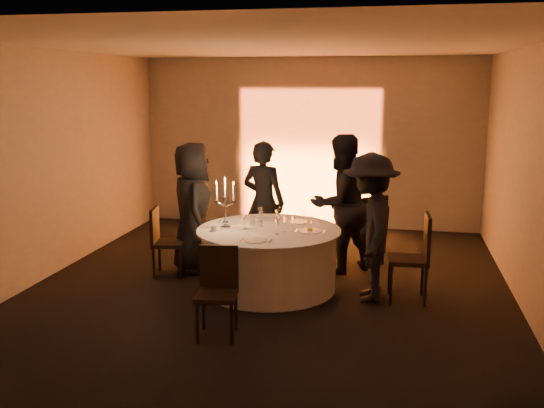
% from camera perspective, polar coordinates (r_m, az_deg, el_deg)
% --- Properties ---
extents(floor, '(7.00, 7.00, 0.00)m').
position_cam_1_polar(floor, '(7.77, -0.30, -7.90)').
color(floor, black).
rests_on(floor, ground).
extents(ceiling, '(7.00, 7.00, 0.00)m').
position_cam_1_polar(ceiling, '(7.34, -0.33, 14.77)').
color(ceiling, silver).
rests_on(ceiling, wall_back).
extents(wall_back, '(7.00, 0.00, 7.00)m').
position_cam_1_polar(wall_back, '(10.83, 3.53, 5.74)').
color(wall_back, '#9D9892').
rests_on(wall_back, floor).
extents(wall_front, '(7.00, 0.00, 7.00)m').
position_cam_1_polar(wall_front, '(4.12, -10.45, -3.89)').
color(wall_front, '#9D9892').
rests_on(wall_front, floor).
extents(wall_left, '(0.00, 7.00, 7.00)m').
position_cam_1_polar(wall_left, '(8.54, -20.45, 3.50)').
color(wall_left, '#9D9892').
rests_on(wall_left, floor).
extents(wall_right, '(0.00, 7.00, 7.00)m').
position_cam_1_polar(wall_right, '(7.40, 23.07, 2.18)').
color(wall_right, '#9D9892').
rests_on(wall_right, floor).
extents(uplighter_fixture, '(0.25, 0.12, 0.10)m').
position_cam_1_polar(uplighter_fixture, '(10.78, 3.21, -2.10)').
color(uplighter_fixture, black).
rests_on(uplighter_fixture, floor).
extents(banquet_table, '(1.80, 1.80, 0.77)m').
position_cam_1_polar(banquet_table, '(7.65, -0.30, -5.18)').
color(banquet_table, black).
rests_on(banquet_table, floor).
extents(chair_left, '(0.47, 0.47, 0.93)m').
position_cam_1_polar(chair_left, '(8.25, -10.22, -3.15)').
color(chair_left, black).
rests_on(chair_left, floor).
extents(chair_back_left, '(0.43, 0.44, 0.85)m').
position_cam_1_polar(chair_back_left, '(8.89, -0.20, -2.20)').
color(chair_back_left, black).
rests_on(chair_back_left, floor).
extents(chair_back_right, '(0.62, 0.62, 1.01)m').
position_cam_1_polar(chair_back_right, '(8.69, 9.10, -2.03)').
color(chair_back_right, black).
rests_on(chair_back_right, floor).
extents(chair_right, '(0.49, 0.49, 1.06)m').
position_cam_1_polar(chair_right, '(7.36, 13.40, -4.44)').
color(chair_right, black).
rests_on(chair_right, floor).
extents(chair_front, '(0.45, 0.46, 0.92)m').
position_cam_1_polar(chair_front, '(6.29, -5.14, -7.69)').
color(chair_front, black).
rests_on(chair_front, floor).
extents(guest_left, '(0.87, 1.02, 1.78)m').
position_cam_1_polar(guest_left, '(8.30, -7.44, -0.34)').
color(guest_left, black).
rests_on(guest_left, floor).
extents(guest_back_left, '(0.73, 0.58, 1.76)m').
position_cam_1_polar(guest_back_left, '(8.65, -0.79, 0.16)').
color(guest_back_left, black).
rests_on(guest_back_left, floor).
extents(guest_back_right, '(1.16, 1.15, 1.89)m').
position_cam_1_polar(guest_back_right, '(8.27, 6.45, 0.02)').
color(guest_back_right, black).
rests_on(guest_back_right, floor).
extents(guest_right, '(0.78, 1.21, 1.77)m').
position_cam_1_polar(guest_right, '(7.24, 9.21, -2.19)').
color(guest_right, black).
rests_on(guest_right, floor).
extents(plate_left, '(0.36, 0.28, 0.01)m').
position_cam_1_polar(plate_left, '(7.90, -3.75, -1.72)').
color(plate_left, white).
rests_on(plate_left, banquet_table).
extents(plate_back_left, '(0.36, 0.27, 0.01)m').
position_cam_1_polar(plate_back_left, '(8.07, -0.58, -1.41)').
color(plate_back_left, white).
rests_on(plate_back_left, banquet_table).
extents(plate_back_right, '(0.36, 0.27, 0.01)m').
position_cam_1_polar(plate_back_right, '(7.92, 2.47, -1.69)').
color(plate_back_right, white).
rests_on(plate_back_right, banquet_table).
extents(plate_right, '(0.36, 0.29, 0.08)m').
position_cam_1_polar(plate_right, '(7.44, 3.60, -2.48)').
color(plate_right, white).
rests_on(plate_right, banquet_table).
extents(plate_front, '(0.36, 0.26, 0.01)m').
position_cam_1_polar(plate_front, '(6.99, -1.53, -3.45)').
color(plate_front, white).
rests_on(plate_front, banquet_table).
extents(coffee_cup, '(0.11, 0.11, 0.07)m').
position_cam_1_polar(coffee_cup, '(7.48, -5.51, -2.33)').
color(coffee_cup, white).
rests_on(coffee_cup, banquet_table).
extents(candelabra, '(0.27, 0.13, 0.65)m').
position_cam_1_polar(candelabra, '(7.58, -4.42, -0.59)').
color(candelabra, silver).
rests_on(candelabra, banquet_table).
extents(wine_glass_a, '(0.07, 0.07, 0.19)m').
position_cam_1_polar(wine_glass_a, '(7.91, -1.11, -0.72)').
color(wine_glass_a, silver).
rests_on(wine_glass_a, banquet_table).
extents(wine_glass_b, '(0.07, 0.07, 0.19)m').
position_cam_1_polar(wine_glass_b, '(7.78, 0.49, -0.93)').
color(wine_glass_b, silver).
rests_on(wine_glass_b, banquet_table).
extents(wine_glass_c, '(0.07, 0.07, 0.19)m').
position_cam_1_polar(wine_glass_c, '(7.27, 0.47, -1.80)').
color(wine_glass_c, silver).
rests_on(wine_glass_c, banquet_table).
extents(wine_glass_d, '(0.07, 0.07, 0.19)m').
position_cam_1_polar(wine_glass_d, '(7.40, 1.18, -1.58)').
color(wine_glass_d, silver).
rests_on(wine_glass_d, banquet_table).
extents(wine_glass_e, '(0.07, 0.07, 0.19)m').
position_cam_1_polar(wine_glass_e, '(7.39, 1.97, -1.60)').
color(wine_glass_e, silver).
rests_on(wine_glass_e, banquet_table).
extents(wine_glass_f, '(0.07, 0.07, 0.19)m').
position_cam_1_polar(wine_glass_f, '(7.66, -1.00, -1.13)').
color(wine_glass_f, silver).
rests_on(wine_glass_f, banquet_table).
extents(wine_glass_g, '(0.07, 0.07, 0.19)m').
position_cam_1_polar(wine_glass_g, '(7.80, 3.02, -0.90)').
color(wine_glass_g, silver).
rests_on(wine_glass_g, banquet_table).
extents(wine_glass_h, '(0.07, 0.07, 0.19)m').
position_cam_1_polar(wine_glass_h, '(7.52, -2.65, -1.36)').
color(wine_glass_h, silver).
rests_on(wine_glass_h, banquet_table).
extents(tumbler_a, '(0.07, 0.07, 0.09)m').
position_cam_1_polar(tumbler_a, '(7.76, -1.10, -1.66)').
color(tumbler_a, silver).
rests_on(tumbler_a, banquet_table).
extents(tumbler_b, '(0.07, 0.07, 0.09)m').
position_cam_1_polar(tumbler_b, '(7.73, -1.89, -1.71)').
color(tumbler_b, silver).
rests_on(tumbler_b, banquet_table).
extents(tumbler_c, '(0.07, 0.07, 0.09)m').
position_cam_1_polar(tumbler_c, '(7.85, -1.81, -1.52)').
color(tumbler_c, silver).
rests_on(tumbler_c, banquet_table).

